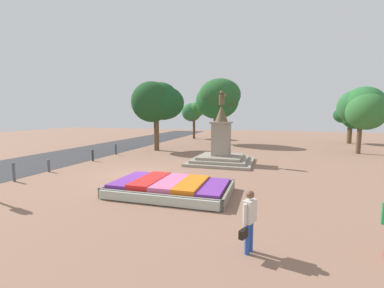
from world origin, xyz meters
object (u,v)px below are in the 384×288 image
Objects in this scene: statue_monument at (221,149)px; kerb_bollard_north at (116,149)px; kerb_bollard_mid_b at (93,155)px; kerb_bollard_south at (14,172)px; flower_planter at (169,188)px; pedestrian_with_handbag at (249,218)px; kerb_bollard_mid_a at (49,165)px.

statue_monument is 9.66m from kerb_bollard_north.
statue_monument is at bearing -6.31° from kerb_bollard_north.
kerb_bollard_south is at bearing -90.23° from kerb_bollard_mid_b.
pedestrian_with_handbag is (3.81, -4.03, 0.64)m from flower_planter.
kerb_bollard_north is at bearing 133.79° from pedestrian_with_handbag.
flower_planter is 5.63× the size of kerb_bollard_north.
kerb_bollard_mid_b reaches higher than kerb_bollard_mid_a.
statue_monument reaches higher than pedestrian_with_handbag.
pedestrian_with_handbag is 18.16m from kerb_bollard_north.
flower_planter is at bearing -12.17° from kerb_bollard_mid_a.
kerb_bollard_north is at bearing 90.41° from kerb_bollard_south.
statue_monument reaches higher than kerb_bollard_north.
flower_planter is at bearing -46.03° from kerb_bollard_north.
kerb_bollard_mid_b is (0.13, 3.94, 0.06)m from kerb_bollard_mid_a.
flower_planter is 8.99m from kerb_bollard_mid_a.
statue_monument reaches higher than kerb_bollard_south.
flower_planter is at bearing -34.00° from kerb_bollard_mid_b.
kerb_bollard_north is (0.04, 7.18, 0.09)m from kerb_bollard_mid_a.
kerb_bollard_north is (-12.56, 13.10, -0.42)m from pedestrian_with_handbag.
kerb_bollard_mid_a is at bearing -147.59° from statue_monument.
kerb_bollard_mid_a is (-0.11, 2.35, -0.12)m from kerb_bollard_south.
kerb_bollard_mid_b is (0.03, 6.29, -0.07)m from kerb_bollard_south.
pedestrian_with_handbag is at bearing -76.14° from statue_monument.
kerb_bollard_south is 2.35m from kerb_bollard_mid_a.
kerb_bollard_north is (-9.59, 1.06, -0.51)m from statue_monument.
kerb_bollard_mid_a is at bearing 154.81° from pedestrian_with_handbag.
kerb_bollard_south is (-8.68, -0.45, 0.26)m from flower_planter.
kerb_bollard_mid_a is 0.88× the size of kerb_bollard_mid_b.
statue_monument is 3.18× the size of pedestrian_with_handbag.
kerb_bollard_mid_b is at bearing -88.34° from kerb_bollard_north.
kerb_bollard_mid_b is 3.23m from kerb_bollard_north.
pedestrian_with_handbag is at bearing -46.62° from flower_planter.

